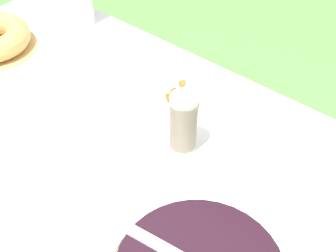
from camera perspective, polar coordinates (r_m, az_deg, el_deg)
The scene contains 4 objects.
garden_table at distance 1.25m, azimuth -6.51°, elevation -6.68°, with size 1.80×1.04×0.69m.
tablecloth at distance 1.22m, azimuth -6.68°, elevation -5.28°, with size 1.81×1.05×0.10m.
cup_stack at distance 1.18m, azimuth 1.87°, elevation 0.33°, with size 0.07×0.07×0.18m.
snack_plate_left at distance 1.38m, azimuth 1.17°, elevation 3.44°, with size 0.23×0.23×0.05m.
Camera 1 is at (0.62, -0.52, 1.59)m, focal length 50.00 mm.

